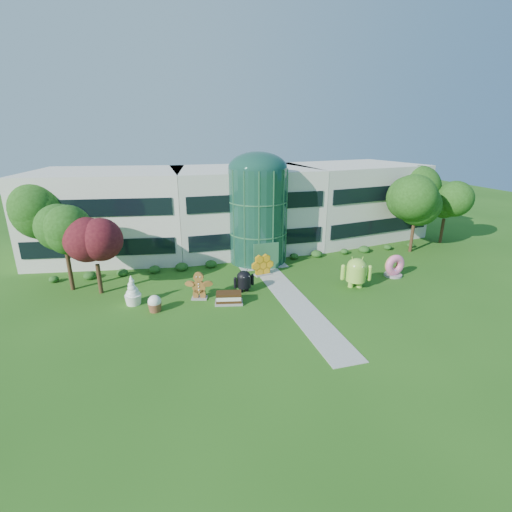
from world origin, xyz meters
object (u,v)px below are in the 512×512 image
object	(u,v)px
android_black	(244,280)
gingerbread	(199,285)
donut	(394,265)
android_green	(356,271)

from	to	relation	value
android_black	gingerbread	xyz separation A→B (m)	(-3.94, -0.31, 0.06)
donut	gingerbread	distance (m)	18.76
android_green	android_black	xyz separation A→B (m)	(-9.86, 1.83, -0.47)
android_green	android_black	bearing A→B (deg)	-170.14
android_green	gingerbread	bearing A→B (deg)	-165.92
donut	gingerbread	xyz separation A→B (m)	(-18.76, 0.13, 0.08)
android_green	donut	distance (m)	5.17
android_green	gingerbread	xyz separation A→B (m)	(-13.80, 1.52, -0.41)
android_black	gingerbread	size ratio (longest dim) A/B	0.88
android_green	gingerbread	world-z (taller)	android_green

